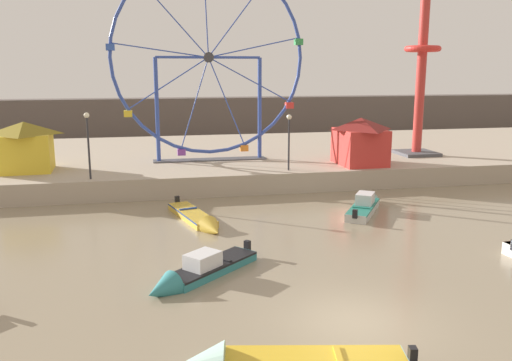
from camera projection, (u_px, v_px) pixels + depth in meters
ground_plane at (353, 322)px, 16.64m from camera, size 240.00×240.00×0.00m
quay_promenade at (224, 158)px, 43.08m from camera, size 110.00×21.02×1.30m
distant_town_skyline at (197, 116)px, 63.50m from camera, size 140.00×3.00×4.40m
motorboat_mustard_yellow at (200, 220)px, 27.17m from camera, size 2.58×6.06×1.08m
motorboat_teal_painted at (196, 273)px, 19.91m from camera, size 4.77×4.39×1.29m
motorboat_pale_grey at (366, 204)px, 29.81m from camera, size 3.86×5.08×1.33m
ferris_wheel_blue_frame at (208, 60)px, 36.98m from camera, size 13.56×1.20×13.93m
drop_tower_red_tower at (422, 67)px, 39.52m from camera, size 2.80×2.80×14.67m
carnival_booth_yellow_awning at (25, 146)px, 33.89m from camera, size 3.61×3.43×3.17m
carnival_booth_red_striped at (360, 140)px, 36.38m from camera, size 3.29×3.90×3.20m
promenade_lamp_near at (88, 136)px, 31.27m from camera, size 0.32×0.32×3.94m
promenade_lamp_far at (289, 134)px, 34.10m from camera, size 0.32×0.32×3.59m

